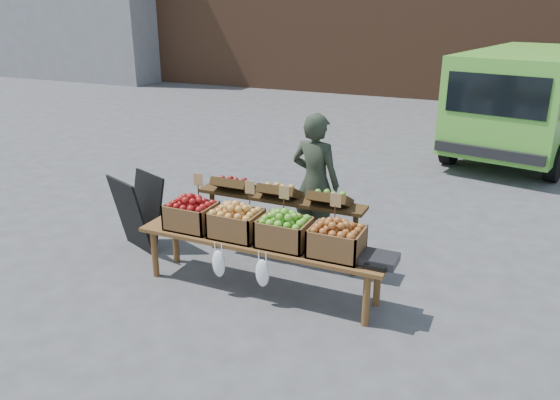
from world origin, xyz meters
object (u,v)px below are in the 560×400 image
at_px(crate_russet_pears, 236,224).
at_px(weighing_scale, 379,259).
at_px(crate_green_apples, 337,242).
at_px(crate_red_apples, 284,233).
at_px(vendor, 315,183).
at_px(delivery_van, 526,104).
at_px(crate_golden_apples, 191,216).
at_px(chalkboard_sign, 138,212).
at_px(back_table, 280,220).
at_px(display_bench, 260,265).

xyz_separation_m(crate_russet_pears, weighing_scale, (1.52, 0.00, -0.10)).
bearing_deg(crate_green_apples, crate_red_apples, 180.00).
bearing_deg(vendor, delivery_van, -102.54).
bearing_deg(crate_golden_apples, chalkboard_sign, 161.58).
bearing_deg(back_table, display_bench, -81.98).
height_order(chalkboard_sign, crate_green_apples, chalkboard_sign).
relative_size(vendor, crate_russet_pears, 3.39).
relative_size(crate_golden_apples, crate_russet_pears, 1.00).
relative_size(delivery_van, back_table, 2.16).
bearing_deg(vendor, crate_red_apples, 104.51).
distance_m(vendor, display_bench, 1.36).
height_order(back_table, display_bench, back_table).
bearing_deg(crate_green_apples, crate_russet_pears, 180.00).
bearing_deg(crate_russet_pears, crate_green_apples, 0.00).
bearing_deg(chalkboard_sign, back_table, 34.91).
height_order(delivery_van, crate_red_apples, delivery_van).
height_order(display_bench, crate_golden_apples, crate_golden_apples).
height_order(vendor, crate_russet_pears, vendor).
height_order(crate_golden_apples, crate_russet_pears, same).
xyz_separation_m(vendor, display_bench, (-0.13, -1.23, -0.56)).
xyz_separation_m(crate_golden_apples, crate_red_apples, (1.10, 0.00, 0.00)).
relative_size(crate_russet_pears, crate_green_apples, 1.00).
distance_m(delivery_van, crate_red_apples, 7.28).
relative_size(delivery_van, crate_green_apples, 9.09).
bearing_deg(vendor, display_bench, 91.70).
distance_m(delivery_van, crate_russet_pears, 7.45).
height_order(chalkboard_sign, display_bench, chalkboard_sign).
bearing_deg(back_table, crate_red_apples, -62.40).
distance_m(delivery_van, back_table, 6.73).
relative_size(crate_golden_apples, weighing_scale, 1.47).
bearing_deg(vendor, crate_green_apples, 127.36).
bearing_deg(weighing_scale, vendor, 132.31).
relative_size(delivery_van, crate_red_apples, 9.09).
relative_size(chalkboard_sign, crate_golden_apples, 1.89).
xyz_separation_m(back_table, crate_red_apples, (0.38, -0.72, 0.19)).
distance_m(crate_red_apples, weighing_scale, 0.98).
height_order(vendor, chalkboard_sign, vendor).
bearing_deg(crate_green_apples, chalkboard_sign, 172.85).
distance_m(back_table, crate_red_apples, 0.83).
bearing_deg(back_table, crate_green_apples, -37.85).
bearing_deg(weighing_scale, delivery_van, 81.55).
distance_m(back_table, crate_russet_pears, 0.76).
distance_m(display_bench, crate_green_apples, 0.93).
bearing_deg(back_table, crate_russet_pears, -103.56).
xyz_separation_m(vendor, crate_russet_pears, (-0.41, -1.23, -0.14)).
bearing_deg(delivery_van, crate_russet_pears, -97.81).
height_order(crate_russet_pears, crate_green_apples, same).
height_order(vendor, weighing_scale, vendor).
relative_size(back_table, crate_russet_pears, 4.20).
relative_size(chalkboard_sign, crate_green_apples, 1.89).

